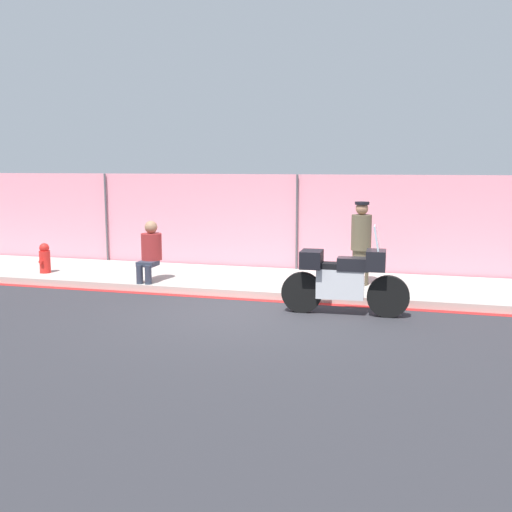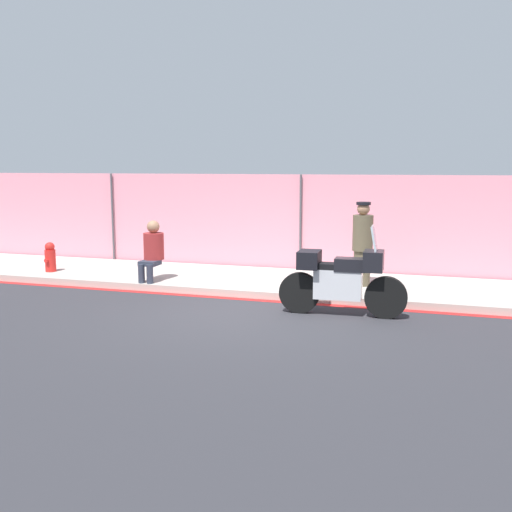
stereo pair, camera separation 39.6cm
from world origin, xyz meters
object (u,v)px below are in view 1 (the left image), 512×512
at_px(person_seated_on_curb, 150,248).
at_px(fire_hydrant, 45,258).
at_px(officer_standing, 361,243).
at_px(motorcycle, 344,278).

distance_m(person_seated_on_curb, fire_hydrant, 2.74).
distance_m(officer_standing, fire_hydrant, 7.00).
bearing_deg(motorcycle, fire_hydrant, 165.90).
relative_size(officer_standing, person_seated_on_curb, 1.33).
bearing_deg(fire_hydrant, officer_standing, 4.29).
height_order(motorcycle, fire_hydrant, motorcycle).
bearing_deg(motorcycle, person_seated_on_curb, 161.65).
relative_size(motorcycle, officer_standing, 1.30).
xyz_separation_m(person_seated_on_curb, fire_hydrant, (-2.71, 0.25, -0.36)).
bearing_deg(motorcycle, officer_standing, 85.03).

